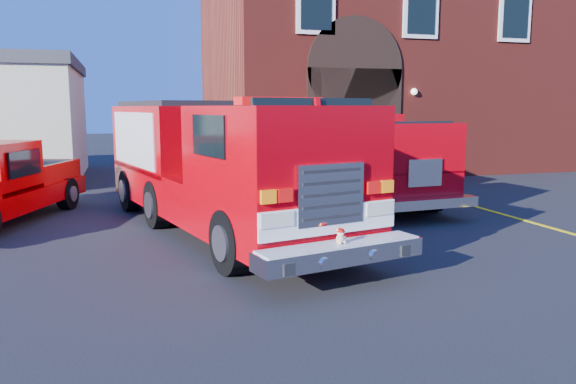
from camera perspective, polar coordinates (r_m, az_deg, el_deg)
name	(u,v)px	position (r m, az deg, el deg)	size (l,w,h in m)	color
ground	(269,253)	(10.36, -1.90, -6.16)	(100.00, 100.00, 0.00)	black
parking_stripe_near	(528,221)	(14.24, 23.21, -2.77)	(0.12, 3.00, 0.01)	yellow
parking_stripe_mid	(455,201)	(16.61, 16.62, -0.88)	(0.12, 3.00, 0.01)	yellow
parking_stripe_far	(404,187)	(19.16, 11.74, 0.53)	(0.12, 3.00, 0.01)	yellow
fire_station	(383,71)	(26.38, 9.59, 12.00)	(15.20, 10.20, 8.45)	maroon
fire_engine	(217,164)	(12.00, -7.22, 2.87)	(4.52, 9.45, 2.81)	black
secondary_truck	(352,153)	(16.28, 6.47, 3.97)	(2.87, 7.71, 2.45)	black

